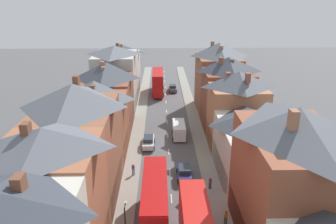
% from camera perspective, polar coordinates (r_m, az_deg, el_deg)
% --- Properties ---
extents(pavement_left, '(2.20, 104.00, 0.14)m').
position_cam_1_polar(pavement_left, '(56.84, -5.23, -3.24)').
color(pavement_left, gray).
rests_on(pavement_left, ground).
extents(pavement_right, '(2.20, 104.00, 0.14)m').
position_cam_1_polar(pavement_right, '(57.04, 5.06, -3.15)').
color(pavement_right, gray).
rests_on(pavement_right, ground).
extents(centre_line_dashes, '(0.14, 97.80, 0.01)m').
position_cam_1_polar(centre_line_dashes, '(54.90, -0.03, -4.09)').
color(centre_line_dashes, silver).
rests_on(centre_line_dashes, ground).
extents(terrace_row_left, '(8.00, 78.30, 14.59)m').
position_cam_1_polar(terrace_row_left, '(44.20, -13.05, -1.85)').
color(terrace_row_left, '#935138').
rests_on(terrace_row_left, ground).
extents(terrace_row_right, '(8.00, 66.83, 14.06)m').
position_cam_1_polar(terrace_row_right, '(41.44, 14.69, -4.07)').
color(terrace_row_right, '#B2704C').
rests_on(terrace_row_right, ground).
extents(double_decker_bus_lead, '(2.74, 10.80, 5.30)m').
position_cam_1_polar(double_decker_bus_lead, '(33.57, -2.30, -15.60)').
color(double_decker_bus_lead, '#B70F0F').
rests_on(double_decker_bus_lead, ground).
extents(double_decker_bus_far_approaching, '(2.74, 10.80, 5.30)m').
position_cam_1_polar(double_decker_bus_far_approaching, '(77.37, -1.79, 5.27)').
color(double_decker_bus_far_approaching, red).
rests_on(double_decker_bus_far_approaching, ground).
extents(car_near_blue, '(1.90, 4.56, 1.68)m').
position_cam_1_polar(car_near_blue, '(50.85, -3.43, -5.12)').
color(car_near_blue, silver).
rests_on(car_near_blue, ground).
extents(car_near_silver, '(1.90, 4.36, 1.70)m').
position_cam_1_polar(car_near_silver, '(79.42, 0.84, 4.20)').
color(car_near_silver, '#4C515B').
rests_on(car_near_silver, ground).
extents(car_parked_left_a, '(1.90, 4.13, 1.70)m').
position_cam_1_polar(car_parked_left_a, '(42.53, 2.87, -10.43)').
color(car_parked_left_a, navy).
rests_on(car_parked_left_a, ground).
extents(delivery_van, '(2.20, 5.20, 2.41)m').
position_cam_1_polar(delivery_van, '(53.76, 1.91, -3.09)').
color(delivery_van, white).
rests_on(delivery_van, ground).
extents(pedestrian_mid_left, '(0.36, 0.22, 1.61)m').
position_cam_1_polar(pedestrian_mid_left, '(35.27, 10.04, -17.54)').
color(pedestrian_mid_left, '#3D4256').
rests_on(pedestrian_mid_left, pavement_right).
extents(pedestrian_mid_right, '(0.36, 0.22, 1.61)m').
position_cam_1_polar(pedestrian_mid_right, '(40.43, 7.37, -12.03)').
color(pedestrian_mid_right, '#23232D').
rests_on(pedestrian_mid_right, pavement_right).
extents(pedestrian_far_left, '(0.36, 0.22, 1.61)m').
position_cam_1_polar(pedestrian_far_left, '(43.11, -6.07, -9.80)').
color(pedestrian_far_left, '#3D4256').
rests_on(pedestrian_far_left, pavement_left).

